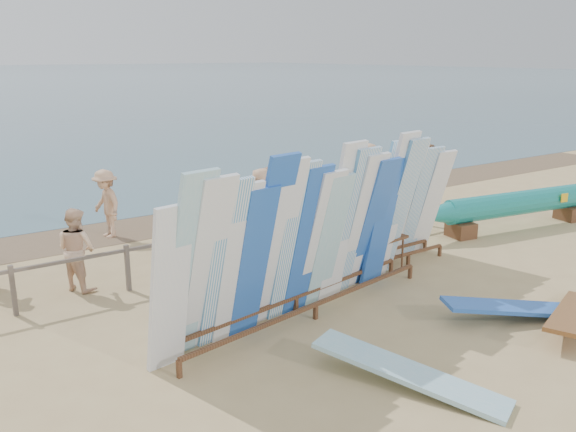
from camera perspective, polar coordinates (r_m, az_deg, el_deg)
ground at (r=10.36m, az=1.90°, el=-9.76°), size 160.00×160.00×0.00m
wet_sand_strip at (r=16.38m, az=-13.13°, el=-0.77°), size 40.00×2.60×0.01m
fence at (r=12.52m, az=-6.21°, el=-2.32°), size 12.08×0.08×0.90m
main_surfboard_rack at (r=10.11m, az=1.75°, el=-2.32°), size 5.91×1.81×2.96m
side_surfboard_rack at (r=12.99m, az=10.73°, el=0.84°), size 2.34×0.80×2.71m
outrigger_canoe at (r=16.56m, az=20.82°, el=1.02°), size 6.83×1.60×0.97m
vendor_table at (r=12.65m, az=8.82°, el=-3.37°), size 0.96×0.73×1.18m
flat_board_d at (r=11.15m, az=20.90°, el=-8.95°), size 2.67×1.67×0.39m
flat_board_c at (r=11.29m, az=25.14°, el=-9.12°), size 2.69×1.57×0.40m
flat_board_a at (r=8.67m, az=11.15°, el=-15.34°), size 1.61×2.68×0.40m
beach_chair_left at (r=13.31m, az=-6.49°, el=-3.02°), size 0.67×0.68×0.84m
beach_chair_right at (r=13.45m, az=-4.60°, el=-2.69°), size 0.59×0.62×0.91m
stroller at (r=14.78m, az=3.77°, el=-0.18°), size 0.85×1.01×1.19m
beachgoer_9 at (r=18.04m, az=7.46°, el=3.90°), size 0.70×1.24×1.81m
beachgoer_4 at (r=13.78m, az=-2.75°, el=0.16°), size 0.81×1.04×1.63m
beachgoer_7 at (r=15.26m, az=0.22°, el=1.65°), size 0.63×0.39×1.63m
beachgoer_2 at (r=12.06m, az=-19.19°, el=-2.96°), size 0.69×0.85×1.58m
beachgoer_6 at (r=14.56m, az=-2.52°, el=1.15°), size 0.50×0.88×1.72m
beachgoer_5 at (r=15.73m, az=-2.14°, el=1.86°), size 0.74×1.48×1.53m
beachgoer_extra_0 at (r=18.33m, az=7.34°, el=3.73°), size 1.03×1.03×1.60m
beachgoer_10 at (r=17.90m, az=13.04°, el=3.63°), size 1.14×1.06×1.86m
beachgoer_3 at (r=15.30m, az=-16.64°, el=1.11°), size 0.56×1.12×1.67m
beachgoer_8 at (r=16.69m, az=7.26°, el=2.60°), size 0.84×0.74×1.58m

